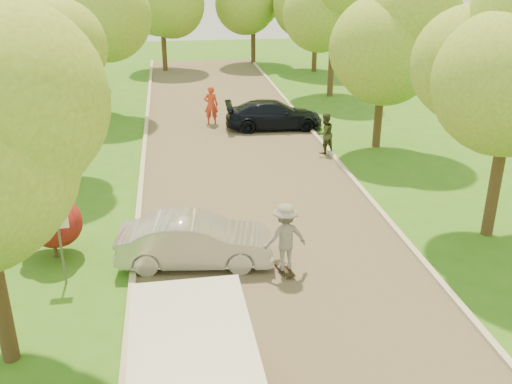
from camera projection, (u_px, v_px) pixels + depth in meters
ground at (314, 358)px, 12.37m from camera, size 100.00×100.00×0.00m
road at (258, 208)px, 19.66m from camera, size 8.00×60.00×0.01m
curb_left at (138, 214)px, 19.08m from camera, size 0.18×60.00×0.12m
curb_right at (370, 200)px, 20.21m from camera, size 0.18×60.00×0.12m
street_sign at (59, 230)px, 14.60m from camera, size 0.55×0.06×2.17m
red_shrub at (51, 223)px, 16.08m from camera, size 1.70×1.70×1.95m
tree_l_midb at (55, 60)px, 20.59m from camera, size 4.30×4.20×6.62m
tree_l_far at (94, 9)px, 29.43m from camera, size 4.92×4.80×7.79m
tree_r_midb at (389, 36)px, 24.17m from camera, size 4.51×4.40×7.01m
tree_bg_a at (70, 1)px, 36.45m from camera, size 5.12×5.00×7.72m
tree_bg_c at (164, 1)px, 41.05m from camera, size 4.92×4.80×7.33m
silver_sedan at (196, 241)px, 15.90m from camera, size 4.48×2.00×1.43m
dark_sedan at (274, 115)px, 28.43m from camera, size 4.91×2.19×1.40m
longboard at (284, 269)px, 15.69m from camera, size 0.46×1.02×0.11m
skateboarder at (285, 237)px, 15.32m from camera, size 1.35×0.94×1.91m
person_striped at (211, 105)px, 29.08m from camera, size 0.77×0.56×1.97m
person_olive at (325, 134)px, 24.79m from camera, size 1.08×0.99×1.79m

